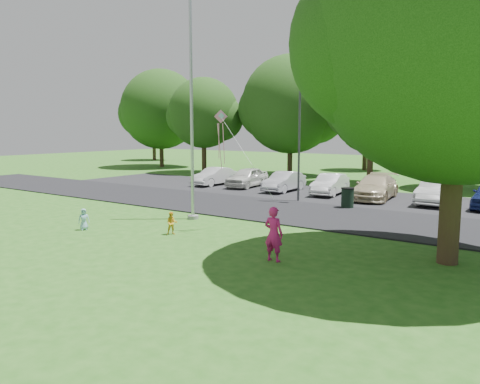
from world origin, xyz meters
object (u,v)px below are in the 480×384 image
Objects in this scene: street_lamp at (304,136)px; child_yellow at (172,223)px; big_tree at (457,33)px; kite at (222,130)px; trash_can at (347,198)px; woman at (274,234)px; child_blue at (84,219)px; flagpole at (192,127)px.

child_yellow is (-0.41, -10.18, -3.24)m from street_lamp.
big_tree reaches higher than kite.
trash_can is 8.91m from kite.
woman is at bearing -67.05° from kite.
kite is (4.72, 3.05, 3.60)m from child_blue.
woman reaches higher than child_blue.
flagpole is 9.24× the size of trash_can.
child_blue is at bearing -121.80° from trash_can.
big_tree reaches higher than flagpole.
kite is (-8.28, -0.20, -2.73)m from big_tree.
woman is at bearing -77.82° from street_lamp.
street_lamp is at bearing 15.23° from child_blue.
woman is (6.53, -3.83, -3.31)m from flagpole.
kite is (-2.09, -7.93, 3.50)m from trash_can.
child_yellow is at bearing -64.11° from flagpole.
big_tree is 2.73× the size of kite.
kite is at bearing -178.64° from big_tree.
flagpole is 2.92m from kite.
kite is at bearing 8.61° from child_yellow.
child_yellow is 4.13m from kite.
trash_can is 10.65m from woman.
flagpole reaches higher than child_yellow.
woman is 1.92× the size of child_yellow.
trash_can reaches higher than child_blue.
flagpole is at bearing 8.05° from child_blue.
woman reaches higher than child_yellow.
street_lamp is 6.85× the size of child_yellow.
kite is at bearing -23.22° from child_blue.
child_yellow is at bearing -169.07° from big_tree.
trash_can is 1.21× the size of child_yellow.
kite is at bearing -33.84° from woman.
trash_can is 1.23× the size of child_blue.
street_lamp is 5.67× the size of trash_can.
big_tree is 11.56m from child_yellow.
flagpole is 8.92m from trash_can.
street_lamp is at bearing 137.43° from big_tree.
child_yellow is (1.41, -2.91, -3.72)m from flagpole.
child_blue is at bearing -115.82° from flagpole.
woman is at bearing -80.20° from trash_can.
kite is at bearing -25.85° from flagpole.
child_blue is (-8.62, -0.49, -0.42)m from woman.
flagpole is 5.83× the size of woman.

